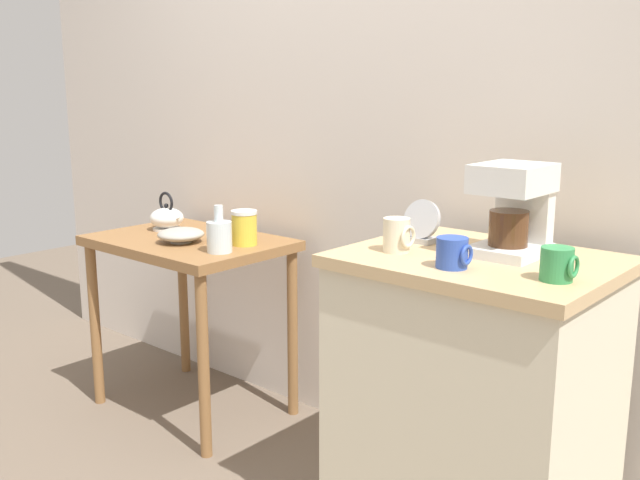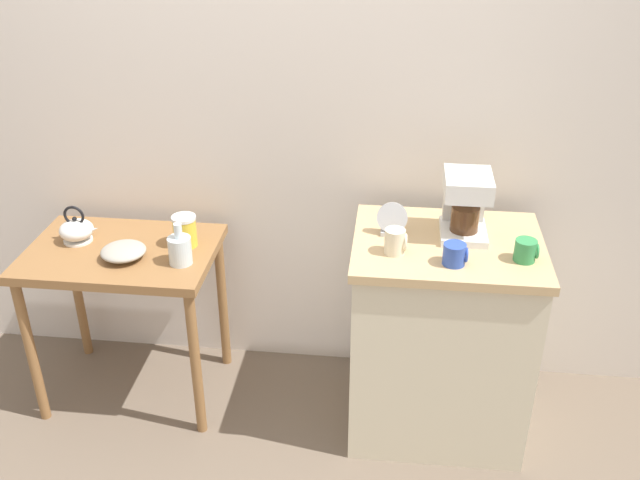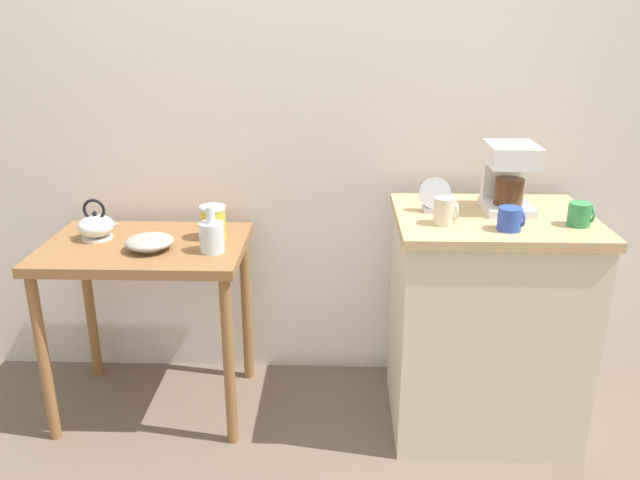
# 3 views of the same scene
# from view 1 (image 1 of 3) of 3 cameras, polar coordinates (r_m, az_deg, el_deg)

# --- Properties ---
(ground_plane) EXTENTS (8.00, 8.00, 0.00)m
(ground_plane) POSITION_cam_1_polar(r_m,az_deg,el_deg) (2.86, -1.62, -16.67)
(ground_plane) COLOR #6B5B4C
(back_wall) EXTENTS (4.40, 0.10, 2.80)m
(back_wall) POSITION_cam_1_polar(r_m,az_deg,el_deg) (2.75, 5.60, 12.57)
(back_wall) COLOR silver
(back_wall) RESTS_ON ground_plane
(wooden_table) EXTENTS (0.80, 0.56, 0.76)m
(wooden_table) POSITION_cam_1_polar(r_m,az_deg,el_deg) (3.06, -10.26, -1.84)
(wooden_table) COLOR olive
(wooden_table) RESTS_ON ground_plane
(kitchen_counter) EXTENTS (0.74, 0.60, 0.90)m
(kitchen_counter) POSITION_cam_1_polar(r_m,az_deg,el_deg) (2.24, 11.98, -12.52)
(kitchen_counter) COLOR beige
(kitchen_counter) RESTS_ON ground_plane
(bowl_stoneware) EXTENTS (0.19, 0.19, 0.06)m
(bowl_stoneware) POSITION_cam_1_polar(r_m,az_deg,el_deg) (2.95, -10.93, 0.43)
(bowl_stoneware) COLOR #9E998C
(bowl_stoneware) RESTS_ON wooden_table
(teakettle) EXTENTS (0.18, 0.15, 0.17)m
(teakettle) POSITION_cam_1_polar(r_m,az_deg,el_deg) (3.22, -11.98, 1.72)
(teakettle) COLOR white
(teakettle) RESTS_ON wooden_table
(glass_carafe_vase) EXTENTS (0.10, 0.10, 0.18)m
(glass_carafe_vase) POSITION_cam_1_polar(r_m,az_deg,el_deg) (2.75, -7.96, 0.35)
(glass_carafe_vase) COLOR silver
(glass_carafe_vase) RESTS_ON wooden_table
(canister_enamel) EXTENTS (0.10, 0.10, 0.14)m
(canister_enamel) POSITION_cam_1_polar(r_m,az_deg,el_deg) (2.87, -5.99, 0.98)
(canister_enamel) COLOR gold
(canister_enamel) RESTS_ON wooden_table
(coffee_maker) EXTENTS (0.18, 0.22, 0.26)m
(coffee_maker) POSITION_cam_1_polar(r_m,az_deg,el_deg) (2.11, 15.13, 2.67)
(coffee_maker) COLOR white
(coffee_maker) RESTS_ON kitchen_counter
(mug_blue) EXTENTS (0.09, 0.08, 0.08)m
(mug_blue) POSITION_cam_1_polar(r_m,az_deg,el_deg) (1.93, 10.43, -1.00)
(mug_blue) COLOR #2D4CAD
(mug_blue) RESTS_ON kitchen_counter
(mug_tall_green) EXTENTS (0.09, 0.08, 0.08)m
(mug_tall_green) POSITION_cam_1_polar(r_m,az_deg,el_deg) (1.87, 18.25, -1.83)
(mug_tall_green) COLOR #338C4C
(mug_tall_green) RESTS_ON kitchen_counter
(mug_small_cream) EXTENTS (0.09, 0.08, 0.10)m
(mug_small_cream) POSITION_cam_1_polar(r_m,az_deg,el_deg) (2.09, 6.12, 0.39)
(mug_small_cream) COLOR beige
(mug_small_cream) RESTS_ON kitchen_counter
(table_clock) EXTENTS (0.12, 0.06, 0.13)m
(table_clock) POSITION_cam_1_polar(r_m,az_deg,el_deg) (2.23, 8.08, 1.29)
(table_clock) COLOR #B2B5BA
(table_clock) RESTS_ON kitchen_counter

